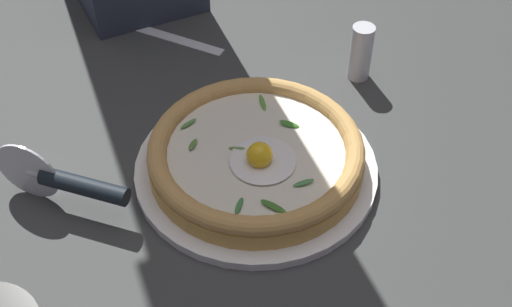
{
  "coord_description": "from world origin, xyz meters",
  "views": [
    {
      "loc": [
        0.59,
        -0.06,
        0.61
      ],
      "look_at": [
        0.02,
        0.03,
        0.03
      ],
      "focal_mm": 46.67,
      "sensor_mm": 36.0,
      "label": 1
    }
  ],
  "objects_px": {
    "pizza_cutter": "(67,182)",
    "table_knife": "(138,26)",
    "pizza": "(256,154)",
    "pepper_shaker": "(361,52)"
  },
  "relations": [
    {
      "from": "pizza",
      "to": "pepper_shaker",
      "type": "relative_size",
      "value": 3.14
    },
    {
      "from": "pizza_cutter",
      "to": "pepper_shaker",
      "type": "xyz_separation_m",
      "value": [
        -0.18,
        0.4,
        0.0
      ]
    },
    {
      "from": "table_knife",
      "to": "pizza",
      "type": "bearing_deg",
      "value": 21.39
    },
    {
      "from": "table_knife",
      "to": "pepper_shaker",
      "type": "distance_m",
      "value": 0.36
    },
    {
      "from": "pizza_cutter",
      "to": "table_knife",
      "type": "relative_size",
      "value": 0.78
    },
    {
      "from": "pizza",
      "to": "table_knife",
      "type": "distance_m",
      "value": 0.37
    },
    {
      "from": "pizza_cutter",
      "to": "table_knife",
      "type": "distance_m",
      "value": 0.37
    },
    {
      "from": "pizza",
      "to": "pizza_cutter",
      "type": "distance_m",
      "value": 0.22
    },
    {
      "from": "pizza",
      "to": "pizza_cutter",
      "type": "xyz_separation_m",
      "value": [
        0.02,
        -0.22,
        0.01
      ]
    },
    {
      "from": "pizza_cutter",
      "to": "pepper_shaker",
      "type": "relative_size",
      "value": 1.85
    }
  ]
}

